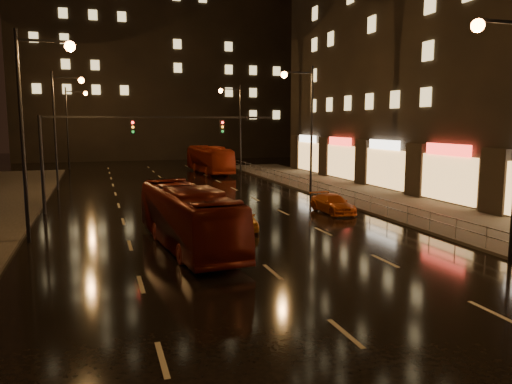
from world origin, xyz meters
The scene contains 11 objects.
ground centered at (0.00, 20.00, 0.00)m, with size 140.00×140.00×0.00m, color black.
sidewalk_right centered at (13.50, 15.00, 0.07)m, with size 7.00×70.00×0.15m, color #38332D.
building_right centered at (26.00, 20.00, 15.00)m, with size 18.00×50.00×30.00m, color black.
building_distant centered at (4.00, 72.00, 18.00)m, with size 44.00×16.00×36.00m, color black.
traffic_signal centered at (-5.06, 20.00, 4.74)m, with size 15.31×0.32×6.20m.
streetlight_right centered at (8.92, 2.00, 6.43)m, with size 2.64×0.50×10.00m.
railing_right centered at (10.20, 18.00, 0.90)m, with size 0.05×56.00×1.00m.
bus_red centered at (-2.41, 8.85, 1.42)m, with size 2.39×10.21×2.84m, color maroon.
bus_curb centered at (6.00, 42.42, 1.53)m, with size 2.57×11.00×3.06m, color #A22A10.
taxi_near centered at (0.99, 12.00, 0.64)m, with size 1.52×3.77×1.28m, color #C07112.
taxi_far centered at (8.00, 14.92, 0.58)m, with size 1.63×4.01×1.17m, color #CC5513.
Camera 1 is at (-6.31, -13.67, 5.75)m, focal length 35.00 mm.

